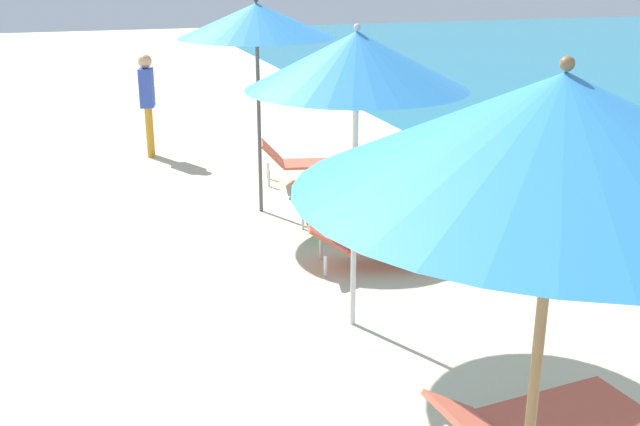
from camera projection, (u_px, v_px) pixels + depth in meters
name	position (u px, v px, depth m)	size (l,w,h in m)	color
umbrella_second	(560.00, 134.00, 3.00)	(2.14, 2.14, 2.93)	olive
lounger_second_shoreside	(541.00, 421.00, 5.12)	(1.61, 0.80, 0.57)	#D8593F
umbrella_third	(357.00, 61.00, 6.39)	(1.92, 1.92, 2.77)	silver
lounger_third_shoreside	(374.00, 241.00, 8.44)	(1.65, 0.91, 0.56)	#D8593F
umbrella_farthest	(256.00, 21.00, 9.58)	(2.02, 2.02, 2.81)	#4C4C51
lounger_farthest_shoreside	(304.00, 161.00, 11.66)	(1.47, 0.83, 0.65)	#D8593F
lounger_farthest_inland	(345.00, 212.00, 9.61)	(1.42, 0.93, 0.45)	#4CA572
person_walking_near	(147.00, 95.00, 12.94)	(0.29, 0.40, 1.76)	orange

